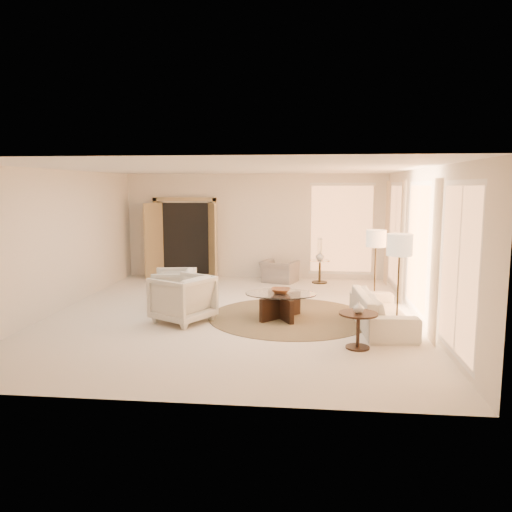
# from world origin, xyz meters

# --- Properties ---
(room) EXTENTS (7.04, 8.04, 2.83)m
(room) POSITION_xyz_m (0.00, 0.00, 1.40)
(room) COLOR silver
(room) RESTS_ON ground
(windows_right) EXTENTS (0.10, 6.40, 2.40)m
(windows_right) POSITION_xyz_m (3.45, 0.10, 1.35)
(windows_right) COLOR #FFAA66
(windows_right) RESTS_ON room
(window_back_corner) EXTENTS (1.70, 0.10, 2.40)m
(window_back_corner) POSITION_xyz_m (2.30, 3.95, 1.35)
(window_back_corner) COLOR #FFAA66
(window_back_corner) RESTS_ON room
(curtains_right) EXTENTS (0.06, 5.20, 2.60)m
(curtains_right) POSITION_xyz_m (3.40, 1.00, 1.30)
(curtains_right) COLOR beige
(curtains_right) RESTS_ON room
(french_doors) EXTENTS (1.95, 0.66, 2.16)m
(french_doors) POSITION_xyz_m (-1.90, 3.82, 1.07)
(french_doors) COLOR tan
(french_doors) RESTS_ON room
(area_rug) EXTENTS (4.02, 4.02, 0.01)m
(area_rug) POSITION_xyz_m (1.10, -0.06, 0.01)
(area_rug) COLOR #3C2F1C
(area_rug) RESTS_ON room
(sofa) EXTENTS (0.96, 2.14, 0.61)m
(sofa) POSITION_xyz_m (2.73, -0.59, 0.31)
(sofa) COLOR beige
(sofa) RESTS_ON room
(armchair_left) EXTENTS (0.91, 0.95, 0.87)m
(armchair_left) POSITION_xyz_m (-1.30, 0.49, 0.43)
(armchair_left) COLOR beige
(armchair_left) RESTS_ON room
(armchair_right) EXTENTS (1.21, 1.23, 0.95)m
(armchair_right) POSITION_xyz_m (-0.85, -0.60, 0.48)
(armchair_right) COLOR beige
(armchair_right) RESTS_ON room
(accent_chair) EXTENTS (0.99, 0.81, 0.75)m
(accent_chair) POSITION_xyz_m (0.70, 3.40, 0.37)
(accent_chair) COLOR gray
(accent_chair) RESTS_ON room
(coffee_table) EXTENTS (1.49, 1.49, 0.49)m
(coffee_table) POSITION_xyz_m (0.93, -0.19, 0.31)
(coffee_table) COLOR black
(coffee_table) RESTS_ON room
(end_table) EXTENTS (0.59, 0.59, 0.56)m
(end_table) POSITION_xyz_m (2.20, -1.81, 0.38)
(end_table) COLOR black
(end_table) RESTS_ON room
(side_table) EXTENTS (0.51, 0.51, 0.60)m
(side_table) POSITION_xyz_m (1.73, 3.40, 0.36)
(side_table) COLOR #2E2719
(side_table) RESTS_ON room
(floor_lamp_near) EXTENTS (0.39, 0.39, 1.62)m
(floor_lamp_near) POSITION_xyz_m (2.76, 0.62, 1.38)
(floor_lamp_near) COLOR #2E2719
(floor_lamp_near) RESTS_ON room
(floor_lamp_far) EXTENTS (0.41, 0.41, 1.71)m
(floor_lamp_far) POSITION_xyz_m (2.90, -1.12, 1.45)
(floor_lamp_far) COLOR #2E2719
(floor_lamp_far) RESTS_ON room
(bowl) EXTENTS (0.39, 0.39, 0.09)m
(bowl) POSITION_xyz_m (0.93, -0.19, 0.53)
(bowl) COLOR brown
(bowl) RESTS_ON coffee_table
(end_vase) EXTENTS (0.22, 0.22, 0.18)m
(end_vase) POSITION_xyz_m (2.20, -1.81, 0.65)
(end_vase) COLOR silver
(end_vase) RESTS_ON end_table
(side_vase) EXTENTS (0.29, 0.29, 0.23)m
(side_vase) POSITION_xyz_m (1.73, 3.40, 0.71)
(side_vase) COLOR silver
(side_vase) RESTS_ON side_table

